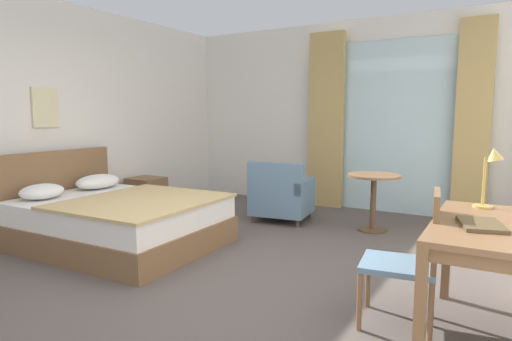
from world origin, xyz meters
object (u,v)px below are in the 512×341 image
bed (115,219)px  armchair_by_window (281,196)px  closed_book (481,225)px  round_cafe_table (374,189)px  desk_lamp (491,166)px  desk_chair (413,254)px  writing_desk (489,238)px  nightstand (146,195)px  framed_picture (45,107)px

bed → armchair_by_window: bed is taller
closed_book → round_cafe_table: (-1.32, 2.42, -0.27)m
desk_lamp → armchair_by_window: bearing=146.7°
desk_chair → closed_book: bearing=-15.6°
bed → writing_desk: (3.65, -0.25, 0.39)m
nightstand → desk_lamp: 4.66m
desk_lamp → desk_chair: bearing=-129.2°
closed_book → armchair_by_window: armchair_by_window is taller
bed → writing_desk: bearing=-4.0°
nightstand → framed_picture: 1.84m
nightstand → armchair_by_window: size_ratio=0.62×
writing_desk → framed_picture: framed_picture is taller
writing_desk → round_cafe_table: 2.67m
nightstand → desk_chair: (4.05, -1.59, 0.24)m
framed_picture → round_cafe_table: bearing=30.6°
desk_chair → nightstand: bearing=158.6°
desk_lamp → writing_desk: bearing=-85.9°
nightstand → desk_chair: desk_chair is taller
writing_desk → closed_book: 0.17m
writing_desk → desk_lamp: desk_lamp is taller
closed_book → round_cafe_table: 2.77m
desk_chair → armchair_by_window: bearing=134.6°
armchair_by_window → framed_picture: framed_picture is taller
nightstand → desk_lamp: size_ratio=1.18×
desk_chair → round_cafe_table: (-0.93, 2.31, 0.01)m
writing_desk → desk_chair: size_ratio=1.35×
bed → closed_book: bed is taller
writing_desk → desk_chair: desk_chair is taller
writing_desk → desk_lamp: 0.62m
nightstand → writing_desk: bearing=-19.3°
closed_book → desk_lamp: bearing=73.5°
writing_desk → armchair_by_window: 3.36m
round_cafe_table → framed_picture: (-3.43, -2.03, 1.00)m
desk_chair → round_cafe_table: desk_chair is taller
desk_chair → armchair_by_window: 3.04m
desk_chair → framed_picture: (-4.36, 0.28, 1.01)m
closed_book → round_cafe_table: closed_book is taller
desk_chair → armchair_by_window: (-2.13, 2.16, -0.17)m
armchair_by_window → framed_picture: 3.15m
nightstand → desk_lamp: bearing=-13.8°
nightstand → framed_picture: (-0.30, -1.32, 1.26)m
writing_desk → desk_chair: bearing=-177.4°
bed → writing_desk: 3.68m
nightstand → armchair_by_window: (1.92, 0.57, 0.08)m
armchair_by_window → round_cafe_table: size_ratio=1.18×
bed → round_cafe_table: size_ratio=3.14×
desk_lamp → round_cafe_table: bearing=126.3°
desk_chair → desk_lamp: (0.40, 0.49, 0.57)m
nightstand → round_cafe_table: 3.22m
bed → armchair_by_window: bearing=60.1°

